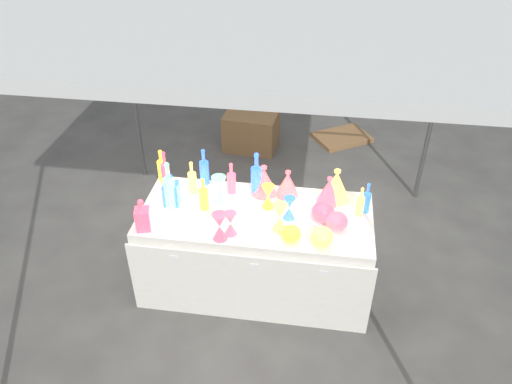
# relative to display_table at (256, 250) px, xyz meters

# --- Properties ---
(ground) EXTENTS (80.00, 80.00, 0.00)m
(ground) POSITION_rel_display_table_xyz_m (-0.00, 0.01, -0.37)
(ground) COLOR #615F5A
(ground) RESTS_ON ground
(display_table) EXTENTS (1.84, 0.83, 0.75)m
(display_table) POSITION_rel_display_table_xyz_m (0.00, 0.00, 0.00)
(display_table) COLOR white
(display_table) RESTS_ON ground
(cardboard_box_closed) EXTENTS (0.66, 0.51, 0.45)m
(cardboard_box_closed) POSITION_rel_display_table_xyz_m (-0.39, 2.28, -0.15)
(cardboard_box_closed) COLOR #956B43
(cardboard_box_closed) RESTS_ON ground
(cardboard_box_flat) EXTENTS (0.80, 0.75, 0.06)m
(cardboard_box_flat) POSITION_rel_display_table_xyz_m (0.72, 2.64, -0.35)
(cardboard_box_flat) COLOR #956B43
(cardboard_box_flat) RESTS_ON ground
(bottle_0) EXTENTS (0.10, 0.10, 0.29)m
(bottle_0) POSITION_rel_display_table_xyz_m (-0.85, 0.36, 0.52)
(bottle_0) COLOR red
(bottle_0) RESTS_ON display_table
(bottle_1) EXTENTS (0.10, 0.10, 0.33)m
(bottle_1) POSITION_rel_display_table_xyz_m (-0.49, 0.36, 0.54)
(bottle_1) COLOR #1B9857
(bottle_1) RESTS_ON display_table
(bottle_2) EXTENTS (0.08, 0.08, 0.33)m
(bottle_2) POSITION_rel_display_table_xyz_m (-0.79, 0.28, 0.54)
(bottle_2) COLOR #F55C19
(bottle_2) RESTS_ON display_table
(bottle_3) EXTENTS (0.08, 0.08, 0.28)m
(bottle_3) POSITION_rel_display_table_xyz_m (-0.24, 0.26, 0.52)
(bottle_3) COLOR #1E21B2
(bottle_3) RESTS_ON display_table
(bottle_4) EXTENTS (0.09, 0.09, 0.29)m
(bottle_4) POSITION_rel_display_table_xyz_m (-0.55, 0.21, 0.52)
(bottle_4) COLOR #137A73
(bottle_4) RESTS_ON display_table
(bottle_5) EXTENTS (0.12, 0.12, 0.41)m
(bottle_5) POSITION_rel_display_table_xyz_m (-0.67, -0.00, 0.58)
(bottle_5) COLOR #AB2274
(bottle_5) RESTS_ON display_table
(bottle_6) EXTENTS (0.09, 0.09, 0.28)m
(bottle_6) POSITION_rel_display_table_xyz_m (-0.41, 0.01, 0.52)
(bottle_6) COLOR red
(bottle_6) RESTS_ON display_table
(bottle_7) EXTENTS (0.11, 0.11, 0.39)m
(bottle_7) POSITION_rel_display_table_xyz_m (-0.03, 0.27, 0.57)
(bottle_7) COLOR #1B9857
(bottle_7) RESTS_ON display_table
(decanter_1) EXTENTS (0.13, 0.13, 0.27)m
(decanter_1) POSITION_rel_display_table_xyz_m (-0.80, -0.30, 0.51)
(decanter_1) COLOR #F55C19
(decanter_1) RESTS_ON display_table
(decanter_2) EXTENTS (0.13, 0.13, 0.28)m
(decanter_2) POSITION_rel_display_table_xyz_m (-0.67, 0.03, 0.52)
(decanter_2) COLOR #1B9857
(decanter_2) RESTS_ON display_table
(hourglass_0) EXTENTS (0.14, 0.14, 0.22)m
(hourglass_0) POSITION_rel_display_table_xyz_m (-0.21, -0.33, 0.49)
(hourglass_0) COLOR #F55C19
(hourglass_0) RESTS_ON display_table
(hourglass_1) EXTENTS (0.12, 0.12, 0.19)m
(hourglass_1) POSITION_rel_display_table_xyz_m (-0.15, -0.26, 0.47)
(hourglass_1) COLOR #1E21B2
(hourglass_1) RESTS_ON display_table
(hourglass_2) EXTENTS (0.13, 0.13, 0.22)m
(hourglass_2) POSITION_rel_display_table_xyz_m (0.20, -0.16, 0.49)
(hourglass_2) COLOR #137A73
(hourglass_2) RESTS_ON display_table
(hourglass_3) EXTENTS (0.12, 0.12, 0.24)m
(hourglass_3) POSITION_rel_display_table_xyz_m (-0.31, 0.11, 0.50)
(hourglass_3) COLOR #AB2274
(hourglass_3) RESTS_ON display_table
(hourglass_4) EXTENTS (0.12, 0.12, 0.20)m
(hourglass_4) POSITION_rel_display_table_xyz_m (0.08, 0.10, 0.48)
(hourglass_4) COLOR red
(hourglass_4) RESTS_ON display_table
(hourglass_5) EXTENTS (0.12, 0.12, 0.19)m
(hourglass_5) POSITION_rel_display_table_xyz_m (0.26, -0.02, 0.47)
(hourglass_5) COLOR #1B9857
(hourglass_5) RESTS_ON display_table
(globe_0) EXTENTS (0.17, 0.17, 0.12)m
(globe_0) POSITION_rel_display_table_xyz_m (0.30, -0.28, 0.43)
(globe_0) COLOR red
(globe_0) RESTS_ON display_table
(globe_1) EXTENTS (0.20, 0.20, 0.13)m
(globe_1) POSITION_rel_display_table_xyz_m (0.52, -0.30, 0.44)
(globe_1) COLOR #137A73
(globe_1) RESTS_ON display_table
(globe_2) EXTENTS (0.22, 0.22, 0.14)m
(globe_2) POSITION_rel_display_table_xyz_m (0.51, -0.01, 0.45)
(globe_2) COLOR #F55C19
(globe_2) RESTS_ON display_table
(globe_3) EXTENTS (0.20, 0.20, 0.13)m
(globe_3) POSITION_rel_display_table_xyz_m (0.62, -0.10, 0.44)
(globe_3) COLOR #1E21B2
(globe_3) RESTS_ON display_table
(lampshade_0) EXTENTS (0.27, 0.27, 0.26)m
(lampshade_0) POSITION_rel_display_table_xyz_m (0.02, 0.29, 0.50)
(lampshade_0) COLOR gold
(lampshade_0) RESTS_ON display_table
(lampshade_1) EXTENTS (0.24, 0.24, 0.23)m
(lampshade_1) POSITION_rel_display_table_xyz_m (0.22, 0.29, 0.49)
(lampshade_1) COLOR gold
(lampshade_1) RESTS_ON display_table
(lampshade_2) EXTENTS (0.23, 0.23, 0.23)m
(lampshade_2) POSITION_rel_display_table_xyz_m (0.55, 0.24, 0.49)
(lampshade_2) COLOR #1E21B2
(lampshade_2) RESTS_ON display_table
(lampshade_3) EXTENTS (0.28, 0.28, 0.27)m
(lampshade_3) POSITION_rel_display_table_xyz_m (0.60, 0.29, 0.51)
(lampshade_3) COLOR #137A73
(lampshade_3) RESTS_ON display_table
(bottle_8) EXTENTS (0.07, 0.07, 0.26)m
(bottle_8) POSITION_rel_display_table_xyz_m (0.84, 0.15, 0.51)
(bottle_8) COLOR #1B9857
(bottle_8) RESTS_ON display_table
(bottle_11) EXTENTS (0.06, 0.06, 0.26)m
(bottle_11) POSITION_rel_display_table_xyz_m (0.79, 0.10, 0.50)
(bottle_11) COLOR #137A73
(bottle_11) RESTS_ON display_table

